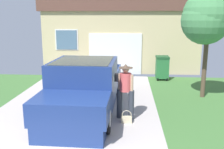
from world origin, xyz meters
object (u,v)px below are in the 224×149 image
Objects in this scene: pickup_truck at (85,89)px; person_with_hat at (125,89)px; handbag at (127,119)px; wheeled_trash_bin at (162,67)px; front_yard_tree at (207,18)px; house_with_garage at (123,31)px.

person_with_hat is at bearing 159.67° from pickup_truck.
handbag is 5.65m from wheeled_trash_bin.
wheeled_trash_bin is (-1.07, 2.99, -2.32)m from front_yard_tree.
person_with_hat is at bearing 98.84° from handbag.
pickup_truck is at bearing -95.61° from house_with_garage.
wheeled_trash_bin is (1.67, 5.07, -0.28)m from person_with_hat.
handbag is at bearing -106.78° from wheeled_trash_bin.
wheeled_trash_bin reaches higher than handbag.
wheeled_trash_bin is at bearing -121.82° from pickup_truck.
front_yard_tree is (2.74, 2.09, 2.04)m from person_with_hat.
house_with_garage is at bearing -94.45° from pickup_truck.
pickup_truck is 3.30× the size of person_with_hat.
handbag is at bearing 149.63° from pickup_truck.
front_yard_tree reaches higher than wheeled_trash_bin.
person_with_hat is 1.44× the size of wheeled_trash_bin.
pickup_truck is 1.39× the size of front_yard_tree.
person_with_hat is 9.64m from house_with_garage.
person_with_hat is at bearing -142.75° from front_yard_tree.
house_with_garage is at bearing 112.84° from front_yard_tree.
house_with_garage is at bearing -66.55° from person_with_hat.
person_with_hat reaches higher than handbag.
person_with_hat is (1.29, -0.51, 0.16)m from pickup_truck.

